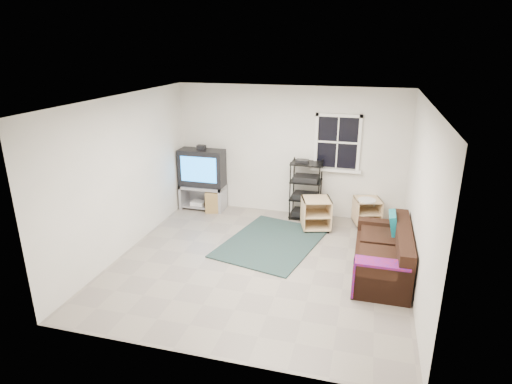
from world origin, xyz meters
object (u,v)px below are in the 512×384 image
(av_rack, at_px, (306,194))
(side_table_left, at_px, (316,212))
(sofa, at_px, (384,256))
(side_table_right, at_px, (367,209))
(tv_unit, at_px, (203,174))

(av_rack, bearing_deg, side_table_left, -58.88)
(av_rack, bearing_deg, sofa, -51.20)
(side_table_right, height_order, sofa, sofa)
(tv_unit, bearing_deg, sofa, -26.72)
(tv_unit, xyz_separation_m, av_rack, (2.18, 0.02, -0.24))
(tv_unit, distance_m, av_rack, 2.20)
(tv_unit, xyz_separation_m, side_table_left, (2.45, -0.43, -0.43))
(side_table_left, xyz_separation_m, sofa, (1.24, -1.43, -0.04))
(tv_unit, relative_size, side_table_left, 2.14)
(side_table_left, height_order, side_table_right, side_table_left)
(tv_unit, bearing_deg, side_table_left, -9.90)
(tv_unit, height_order, sofa, tv_unit)
(sofa, bearing_deg, side_table_left, 130.92)
(av_rack, height_order, sofa, av_rack)
(side_table_left, bearing_deg, tv_unit, 170.10)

